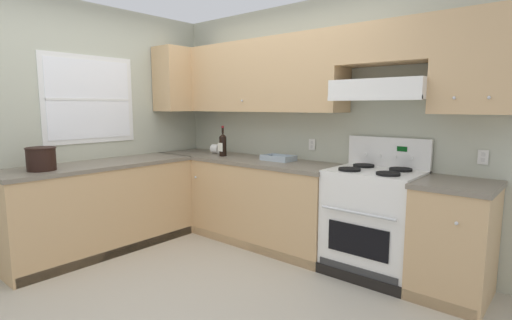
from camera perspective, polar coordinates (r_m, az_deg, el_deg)
name	(u,v)px	position (r m, az deg, el deg)	size (l,w,h in m)	color
ground_plane	(180,284)	(3.48, -11.10, -17.44)	(7.04, 7.04, 0.00)	#B2AA99
wall_back	(320,106)	(4.04, 9.33, 7.79)	(4.68, 0.57, 2.55)	#B7BAA3
wall_left	(101,119)	(4.61, -21.81, 5.64)	(0.47, 4.00, 2.55)	#B7BAA3
counter_back_run	(273,204)	(4.15, 2.55, -6.48)	(3.60, 0.65, 0.91)	tan
counter_left_run	(101,207)	(4.32, -21.75, -6.44)	(0.63, 1.91, 0.91)	tan
stove	(373,221)	(3.61, 16.79, -8.56)	(0.76, 0.62, 1.20)	white
wine_bottle	(223,144)	(4.48, -4.89, 2.32)	(0.08, 0.09, 0.35)	black
bowl	(278,159)	(4.12, 3.30, 0.19)	(0.34, 0.22, 0.06)	#9EADB7
bucket	(41,158)	(3.95, -29.01, 0.23)	(0.26, 0.26, 0.21)	black
paper_towel_roll	(216,149)	(4.76, -5.85, 1.65)	(0.11, 0.11, 0.11)	white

